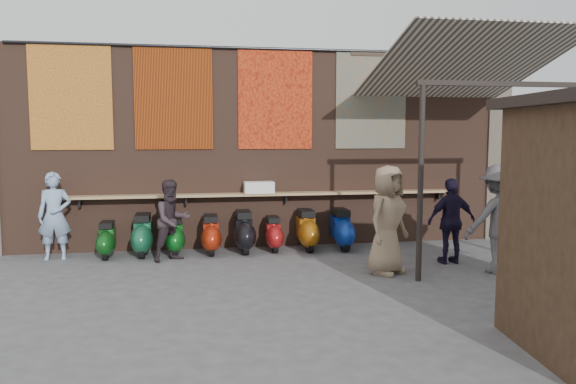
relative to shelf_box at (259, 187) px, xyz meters
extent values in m
plane|color=#474749|center=(0.06, -2.30, -1.24)|extent=(70.00, 70.00, 0.00)
cube|color=brown|center=(0.06, 0.40, 0.76)|extent=(10.00, 0.40, 4.00)
cube|color=#4C4238|center=(5.26, 0.40, 0.76)|extent=(0.50, 0.50, 4.00)
cube|color=#9E7A51|center=(0.06, 0.03, -0.14)|extent=(8.00, 0.32, 0.05)
cube|color=white|center=(0.00, 0.00, 0.00)|extent=(0.59, 0.31, 0.23)
cube|color=maroon|center=(-3.54, 0.18, 1.76)|extent=(1.50, 0.02, 2.00)
cube|color=#C4430B|center=(-1.64, 0.18, 1.76)|extent=(1.50, 0.02, 2.00)
cube|color=#C23F18|center=(0.36, 0.18, 1.76)|extent=(1.50, 0.02, 2.00)
cube|color=#206277|center=(2.36, 0.18, 1.76)|extent=(1.50, 0.02, 2.00)
cylinder|color=black|center=(0.06, 0.17, 2.74)|extent=(9.50, 0.06, 0.06)
imported|color=#8099BB|center=(-3.81, -0.30, -0.43)|extent=(0.62, 0.43, 1.62)
imported|color=#2E2429|center=(-1.68, -0.78, -0.50)|extent=(0.91, 0.86, 1.48)
imported|color=black|center=(3.21, -1.86, -0.48)|extent=(0.91, 0.41, 1.53)
imported|color=#555358|center=(3.67, -2.62, -0.34)|extent=(1.21, 0.74, 1.81)
imported|color=#876F56|center=(1.83, -2.37, -0.34)|extent=(1.04, 0.99, 1.79)
cube|color=beige|center=(3.56, -1.40, 2.31)|extent=(3.20, 3.28, 0.97)
cube|color=#33261C|center=(3.56, 0.19, 2.71)|extent=(3.30, 0.08, 0.12)
cube|color=black|center=(3.56, -2.90, 1.84)|extent=(3.00, 0.08, 0.08)
cylinder|color=black|center=(2.16, -2.90, 0.31)|extent=(0.09, 0.09, 3.10)
camera|label=1|loc=(-1.34, -11.05, 1.07)|focal=35.00mm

